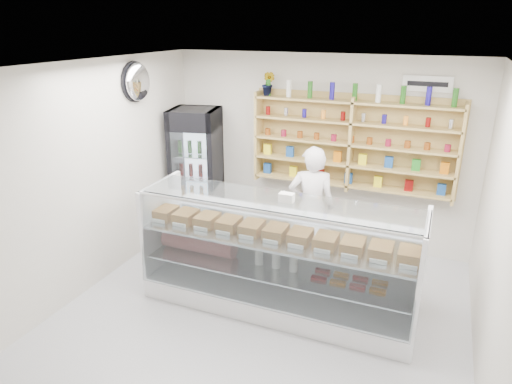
% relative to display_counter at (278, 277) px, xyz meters
% --- Properties ---
extents(room, '(5.00, 5.00, 5.00)m').
position_rel_display_counter_xyz_m(room, '(-0.09, -0.51, 1.03)').
color(room, '#ACACB1').
rests_on(room, ground).
extents(display_counter, '(3.16, 0.94, 1.38)m').
position_rel_display_counter_xyz_m(display_counter, '(0.00, 0.00, 0.00)').
color(display_counter, white).
rests_on(display_counter, floor).
extents(shop_worker, '(0.70, 0.55, 1.70)m').
position_rel_display_counter_xyz_m(shop_worker, '(0.07, 1.11, 0.48)').
color(shop_worker, white).
rests_on(shop_worker, floor).
extents(drinks_cooler, '(0.84, 0.82, 1.97)m').
position_rel_display_counter_xyz_m(drinks_cooler, '(-1.95, 1.57, 0.62)').
color(drinks_cooler, black).
rests_on(drinks_cooler, floor).
extents(wall_shelving, '(2.84, 0.28, 1.33)m').
position_rel_display_counter_xyz_m(wall_shelving, '(0.41, 1.83, 1.22)').
color(wall_shelving, tan).
rests_on(wall_shelving, back_wall).
extents(potted_plant, '(0.21, 0.18, 0.34)m').
position_rel_display_counter_xyz_m(potted_plant, '(-0.84, 1.83, 1.99)').
color(potted_plant, '#1E6626').
rests_on(potted_plant, wall_shelving).
extents(security_mirror, '(0.15, 0.50, 0.50)m').
position_rel_display_counter_xyz_m(security_mirror, '(-2.26, 0.69, 2.08)').
color(security_mirror, silver).
rests_on(security_mirror, left_wall).
extents(wall_sign, '(0.62, 0.03, 0.20)m').
position_rel_display_counter_xyz_m(wall_sign, '(1.31, 1.96, 2.08)').
color(wall_sign, white).
rests_on(wall_sign, back_wall).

